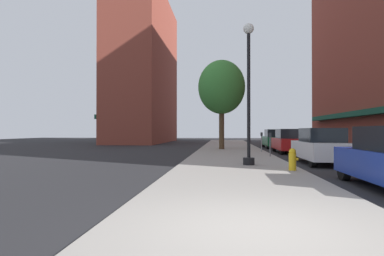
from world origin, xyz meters
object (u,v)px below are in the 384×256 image
Objects in this scene: parking_meter_far at (262,139)px; car_red at (289,141)px; tree_near at (222,87)px; car_white at (321,146)px; parking_meter_near at (270,141)px; car_green at (275,139)px; fire_hydrant at (292,159)px; lamppost at (249,91)px.

car_red is at bearing 19.19° from parking_meter_far.
tree_near reaches higher than car_red.
car_red is at bearing 89.21° from car_white.
car_white is (1.95, -2.56, -0.14)m from parking_meter_near.
parking_meter_far is 0.30× the size of car_red.
car_white reaches higher than parking_meter_far.
car_white is at bearing -64.10° from tree_near.
car_white is 1.00× the size of car_green.
fire_hydrant is 11.03m from car_red.
lamppost reaches higher than parking_meter_far.
fire_hydrant is (1.41, -1.71, -2.68)m from lamppost.
tree_near is at bearing 153.18° from car_red.
parking_meter_far is at bearing 105.86° from car_white.
lamppost is 10.04m from car_red.
parking_meter_near is at bearing 126.47° from car_white.
parking_meter_far is at bearing 79.88° from lamppost.
tree_near is at bearing -142.36° from car_green.
car_red reaches higher than parking_meter_near.
tree_near is (-1.20, 11.52, 1.72)m from lamppost.
tree_near reaches higher than fire_hydrant.
parking_meter_near reaches higher than fire_hydrant.
lamppost reaches higher than car_white.
tree_near reaches higher than car_green.
car_red is 1.00× the size of car_green.
parking_meter_near is (1.51, 4.49, -2.25)m from lamppost.
car_white reaches higher than fire_hydrant.
tree_near is at bearing 95.96° from lamppost.
parking_meter_near is 0.30× the size of car_white.
fire_hydrant is 14.19m from tree_near.
parking_meter_far is (0.00, 3.96, 0.00)m from parking_meter_near.
car_white is at bearing 60.67° from fire_hydrant.
fire_hydrant is 0.60× the size of parking_meter_far.
tree_near reaches higher than parking_meter_far.
lamppost is at bearing -104.44° from car_green.
parking_meter_near is 5.03m from car_red.
lamppost is at bearing -84.04° from tree_near.
tree_near is at bearing 131.37° from parking_meter_far.
lamppost is 5.24m from parking_meter_near.
parking_meter_near is 3.96m from parking_meter_far.
parking_meter_far is 0.19× the size of tree_near.
tree_near is at bearing 101.18° from fire_hydrant.
lamppost is at bearing -110.35° from car_red.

